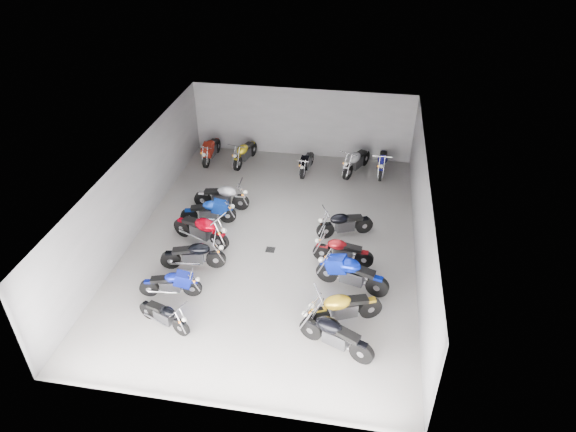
{
  "coord_description": "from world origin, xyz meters",
  "views": [
    {
      "loc": [
        3.02,
        -14.52,
        11.03
      ],
      "look_at": [
        0.5,
        0.25,
        1.0
      ],
      "focal_mm": 32.0,
      "sensor_mm": 36.0,
      "label": 1
    }
  ],
  "objects_px": {
    "motorcycle_right_d": "(342,251)",
    "motorcycle_right_b": "(344,308)",
    "motorcycle_right_e": "(344,224)",
    "motorcycle_back_d": "(307,163)",
    "motorcycle_left_f": "(222,197)",
    "motorcycle_right_a": "(335,335)",
    "motorcycle_left_c": "(194,255)",
    "motorcycle_right_c": "(351,274)",
    "motorcycle_back_b": "(245,153)",
    "motorcycle_back_f": "(382,162)",
    "motorcycle_left_b": "(171,284)",
    "motorcycle_back_a": "(211,150)",
    "motorcycle_left_e": "(209,212)",
    "motorcycle_left_d": "(201,229)",
    "motorcycle_left_a": "(164,315)",
    "motorcycle_back_e": "(356,161)",
    "drain_grate": "(270,250)"
  },
  "relations": [
    {
      "from": "motorcycle_right_d",
      "to": "motorcycle_back_e",
      "type": "distance_m",
      "value": 6.47
    },
    {
      "from": "motorcycle_left_b",
      "to": "motorcycle_back_f",
      "type": "relative_size",
      "value": 0.91
    },
    {
      "from": "motorcycle_left_c",
      "to": "motorcycle_back_e",
      "type": "relative_size",
      "value": 1.01
    },
    {
      "from": "motorcycle_back_e",
      "to": "motorcycle_right_a",
      "type": "bearing_deg",
      "value": 114.79
    },
    {
      "from": "motorcycle_right_b",
      "to": "motorcycle_back_a",
      "type": "xyz_separation_m",
      "value": [
        -6.79,
        9.27,
        -0.03
      ]
    },
    {
      "from": "motorcycle_right_b",
      "to": "motorcycle_right_d",
      "type": "height_order",
      "value": "motorcycle_right_b"
    },
    {
      "from": "motorcycle_left_d",
      "to": "motorcycle_right_b",
      "type": "height_order",
      "value": "motorcycle_left_d"
    },
    {
      "from": "motorcycle_left_e",
      "to": "motorcycle_back_a",
      "type": "relative_size",
      "value": 0.94
    },
    {
      "from": "motorcycle_back_d",
      "to": "motorcycle_left_c",
      "type": "bearing_deg",
      "value": 76.36
    },
    {
      "from": "motorcycle_right_d",
      "to": "motorcycle_back_a",
      "type": "bearing_deg",
      "value": 50.63
    },
    {
      "from": "motorcycle_back_e",
      "to": "motorcycle_left_a",
      "type": "bearing_deg",
      "value": 89.11
    },
    {
      "from": "motorcycle_left_c",
      "to": "motorcycle_left_d",
      "type": "xyz_separation_m",
      "value": [
        -0.18,
        1.39,
        0.04
      ]
    },
    {
      "from": "drain_grate",
      "to": "motorcycle_back_b",
      "type": "distance_m",
      "value": 6.67
    },
    {
      "from": "motorcycle_right_e",
      "to": "motorcycle_back_d",
      "type": "height_order",
      "value": "motorcycle_right_e"
    },
    {
      "from": "motorcycle_back_b",
      "to": "motorcycle_back_f",
      "type": "bearing_deg",
      "value": -166.57
    },
    {
      "from": "motorcycle_back_a",
      "to": "motorcycle_left_a",
      "type": "bearing_deg",
      "value": 101.11
    },
    {
      "from": "motorcycle_left_b",
      "to": "motorcycle_left_f",
      "type": "distance_m",
      "value": 5.15
    },
    {
      "from": "motorcycle_left_c",
      "to": "motorcycle_back_f",
      "type": "distance_m",
      "value": 9.78
    },
    {
      "from": "drain_grate",
      "to": "motorcycle_right_e",
      "type": "bearing_deg",
      "value": 28.22
    },
    {
      "from": "motorcycle_right_d",
      "to": "motorcycle_right_b",
      "type": "bearing_deg",
      "value": -169.0
    },
    {
      "from": "motorcycle_right_d",
      "to": "motorcycle_back_f",
      "type": "height_order",
      "value": "motorcycle_back_f"
    },
    {
      "from": "motorcycle_back_a",
      "to": "motorcycle_right_e",
      "type": "bearing_deg",
      "value": 144.55
    },
    {
      "from": "motorcycle_left_f",
      "to": "motorcycle_back_a",
      "type": "bearing_deg",
      "value": -159.18
    },
    {
      "from": "motorcycle_left_d",
      "to": "motorcycle_back_f",
      "type": "height_order",
      "value": "motorcycle_left_d"
    },
    {
      "from": "motorcycle_right_e",
      "to": "motorcycle_right_c",
      "type": "bearing_deg",
      "value": 165.63
    },
    {
      "from": "motorcycle_right_a",
      "to": "motorcycle_right_c",
      "type": "xyz_separation_m",
      "value": [
        0.27,
        2.62,
        0.03
      ]
    },
    {
      "from": "motorcycle_left_e",
      "to": "motorcycle_back_e",
      "type": "distance_m",
      "value": 7.15
    },
    {
      "from": "drain_grate",
      "to": "motorcycle_back_f",
      "type": "relative_size",
      "value": 0.15
    },
    {
      "from": "motorcycle_left_f",
      "to": "motorcycle_right_c",
      "type": "height_order",
      "value": "motorcycle_right_c"
    },
    {
      "from": "motorcycle_back_f",
      "to": "motorcycle_back_d",
      "type": "bearing_deg",
      "value": 10.93
    },
    {
      "from": "motorcycle_back_a",
      "to": "motorcycle_left_b",
      "type": "bearing_deg",
      "value": 100.76
    },
    {
      "from": "motorcycle_right_a",
      "to": "motorcycle_back_e",
      "type": "bearing_deg",
      "value": 23.02
    },
    {
      "from": "motorcycle_left_d",
      "to": "motorcycle_left_e",
      "type": "height_order",
      "value": "motorcycle_left_d"
    },
    {
      "from": "motorcycle_left_e",
      "to": "motorcycle_back_b",
      "type": "relative_size",
      "value": 0.95
    },
    {
      "from": "motorcycle_left_a",
      "to": "motorcycle_right_c",
      "type": "xyz_separation_m",
      "value": [
        5.2,
        2.58,
        0.13
      ]
    },
    {
      "from": "motorcycle_right_a",
      "to": "motorcycle_back_a",
      "type": "relative_size",
      "value": 0.98
    },
    {
      "from": "motorcycle_left_f",
      "to": "motorcycle_back_a",
      "type": "height_order",
      "value": "same"
    },
    {
      "from": "motorcycle_left_b",
      "to": "motorcycle_right_a",
      "type": "bearing_deg",
      "value": 65.97
    },
    {
      "from": "motorcycle_right_d",
      "to": "motorcycle_back_e",
      "type": "bearing_deg",
      "value": 4.88
    },
    {
      "from": "drain_grate",
      "to": "motorcycle_back_e",
      "type": "distance_m",
      "value": 6.73
    },
    {
      "from": "motorcycle_right_c",
      "to": "motorcycle_back_a",
      "type": "xyz_separation_m",
      "value": [
        -6.9,
        7.74,
        -0.05
      ]
    },
    {
      "from": "motorcycle_back_b",
      "to": "motorcycle_back_e",
      "type": "relative_size",
      "value": 1.02
    },
    {
      "from": "motorcycle_left_e",
      "to": "motorcycle_left_b",
      "type": "bearing_deg",
      "value": -12.95
    },
    {
      "from": "motorcycle_left_c",
      "to": "motorcycle_back_b",
      "type": "height_order",
      "value": "motorcycle_back_b"
    },
    {
      "from": "motorcycle_left_a",
      "to": "motorcycle_right_e",
      "type": "bearing_deg",
      "value": 160.96
    },
    {
      "from": "motorcycle_left_c",
      "to": "motorcycle_back_d",
      "type": "height_order",
      "value": "motorcycle_left_c"
    },
    {
      "from": "motorcycle_back_a",
      "to": "motorcycle_back_b",
      "type": "height_order",
      "value": "motorcycle_back_a"
    },
    {
      "from": "motorcycle_back_a",
      "to": "motorcycle_left_e",
      "type": "bearing_deg",
      "value": 107.57
    },
    {
      "from": "motorcycle_back_f",
      "to": "motorcycle_back_e",
      "type": "bearing_deg",
      "value": 10.2
    },
    {
      "from": "motorcycle_left_f",
      "to": "motorcycle_right_a",
      "type": "xyz_separation_m",
      "value": [
        5.02,
        -6.48,
        0.02
      ]
    }
  ]
}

